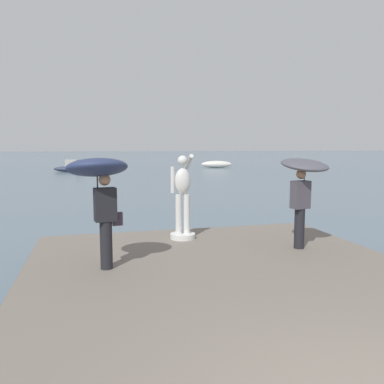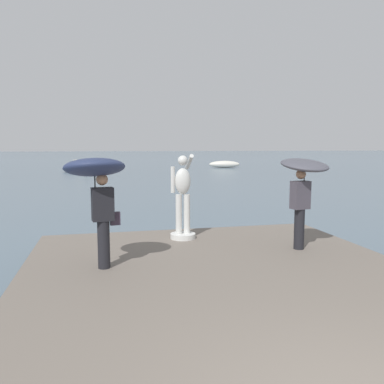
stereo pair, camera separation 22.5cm
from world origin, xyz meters
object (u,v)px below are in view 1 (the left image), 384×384
object	(u,v)px
boat_mid	(217,164)
onlooker_right	(303,179)
statue_white_figure	(183,201)
boat_near	(70,168)
onlooker_left	(99,180)

from	to	relation	value
boat_mid	onlooker_right	bearing A→B (deg)	-105.35
statue_white_figure	boat_mid	distance (m)	39.76
statue_white_figure	boat_near	xyz separation A→B (m)	(-4.32, 33.64, -0.86)
onlooker_left	boat_mid	world-z (taller)	onlooker_left
onlooker_right	boat_mid	bearing A→B (deg)	74.65
onlooker_left	onlooker_right	world-z (taller)	onlooker_left
statue_white_figure	boat_near	bearing A→B (deg)	97.32
statue_white_figure	onlooker_right	xyz separation A→B (m)	(2.33, -1.49, 0.61)
onlooker_left	boat_mid	xyz separation A→B (m)	(15.01, 39.49, -1.59)
onlooker_left	statue_white_figure	bearing A→B (deg)	44.61
onlooker_left	boat_near	size ratio (longest dim) A/B	0.60
onlooker_right	boat_near	xyz separation A→B (m)	(-6.65, 35.12, -1.47)
statue_white_figure	onlooker_right	size ratio (longest dim) A/B	1.01
onlooker_left	boat_mid	bearing A→B (deg)	69.18
statue_white_figure	onlooker_left	xyz separation A→B (m)	(-1.96, -1.94, 0.71)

